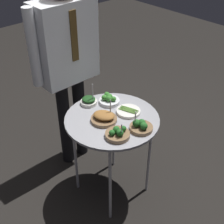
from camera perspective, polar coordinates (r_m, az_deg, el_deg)
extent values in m
plane|color=black|center=(2.57, 0.00, -13.71)|extent=(8.00, 8.00, 0.00)
cylinder|color=#939399|center=(2.10, 0.00, -1.32)|extent=(0.64, 0.64, 0.02)
cylinder|color=#B7B7BC|center=(2.33, 6.77, -8.37)|extent=(0.02, 0.02, 0.68)
cylinder|color=#B7B7BC|center=(2.14, -0.34, -13.23)|extent=(0.02, 0.02, 0.68)
cylinder|color=#B7B7BC|center=(2.53, 0.28, -3.99)|extent=(0.02, 0.02, 0.68)
cylinder|color=#B7B7BC|center=(2.35, -6.72, -7.95)|extent=(0.02, 0.02, 0.68)
cylinder|color=brown|center=(1.94, 1.01, -4.20)|extent=(0.16, 0.16, 0.03)
sphere|color=#236023|center=(1.93, 2.10, -3.04)|extent=(0.04, 0.04, 0.04)
sphere|color=#236023|center=(1.92, 0.79, -3.22)|extent=(0.04, 0.04, 0.04)
sphere|color=#236023|center=(1.90, -0.01, -3.82)|extent=(0.04, 0.04, 0.04)
sphere|color=#236023|center=(1.89, 1.46, -3.82)|extent=(0.05, 0.05, 0.05)
cylinder|color=#939399|center=(1.88, 1.76, -3.73)|extent=(0.01, 0.01, 0.12)
cylinder|color=brown|center=(2.07, -1.49, -1.35)|extent=(0.18, 0.18, 0.02)
ellipsoid|color=#93602D|center=(2.05, -1.50, -0.63)|extent=(0.16, 0.18, 0.04)
cylinder|color=#939399|center=(2.04, -0.27, 0.44)|extent=(0.01, 0.01, 0.15)
cylinder|color=silver|center=(2.24, -0.49, 1.97)|extent=(0.15, 0.15, 0.03)
sphere|color=#387F2D|center=(2.23, -0.48, 2.77)|extent=(0.05, 0.05, 0.05)
sphere|color=#387F2D|center=(2.26, -0.95, 3.25)|extent=(0.04, 0.04, 0.04)
sphere|color=#387F2D|center=(2.22, -1.40, 2.66)|extent=(0.04, 0.04, 0.04)
sphere|color=#387F2D|center=(2.21, -0.57, 2.45)|extent=(0.04, 0.04, 0.04)
sphere|color=#387F2D|center=(2.21, 0.32, 2.41)|extent=(0.04, 0.04, 0.04)
cylinder|color=silver|center=(2.15, 3.02, 0.11)|extent=(0.17, 0.17, 0.02)
ellipsoid|color=#5B8938|center=(2.15, 3.28, 0.70)|extent=(0.05, 0.14, 0.01)
ellipsoid|color=#5B8938|center=(2.15, 3.15, 0.57)|extent=(0.05, 0.14, 0.01)
ellipsoid|color=#5B8938|center=(2.14, 3.03, 0.43)|extent=(0.05, 0.14, 0.01)
ellipsoid|color=#5B8938|center=(2.13, 2.91, 0.29)|extent=(0.05, 0.14, 0.01)
ellipsoid|color=#5B8938|center=(2.12, 2.78, 0.15)|extent=(0.05, 0.14, 0.01)
cylinder|color=silver|center=(2.24, -4.26, 1.78)|extent=(0.12, 0.12, 0.03)
ellipsoid|color=#194219|center=(2.22, -4.29, 2.38)|extent=(0.09, 0.09, 0.03)
cylinder|color=#939399|center=(2.19, -3.54, 3.23)|extent=(0.01, 0.01, 0.17)
cylinder|color=brown|center=(2.00, 5.34, -2.93)|extent=(0.15, 0.15, 0.02)
sphere|color=#236023|center=(1.98, 5.45, -2.02)|extent=(0.05, 0.05, 0.05)
sphere|color=#236023|center=(1.98, 4.48, -2.03)|extent=(0.05, 0.05, 0.05)
sphere|color=#236023|center=(1.96, 5.83, -2.58)|extent=(0.05, 0.05, 0.05)
cylinder|color=#939399|center=(1.96, 4.25, -1.64)|extent=(0.01, 0.01, 0.14)
cylinder|color=black|center=(2.58, -8.60, -2.11)|extent=(0.10, 0.10, 0.78)
cylinder|color=black|center=(2.65, -5.89, -0.76)|extent=(0.10, 0.10, 0.78)
cube|color=silver|center=(2.27, -8.51, 12.59)|extent=(0.44, 0.21, 0.59)
cube|color=#4C3819|center=(2.16, -6.94, 13.54)|extent=(0.05, 0.01, 0.35)
cylinder|color=silver|center=(2.15, -14.23, 11.17)|extent=(0.07, 0.07, 0.54)
cylinder|color=silver|center=(2.41, -3.43, 14.78)|extent=(0.07, 0.07, 0.54)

